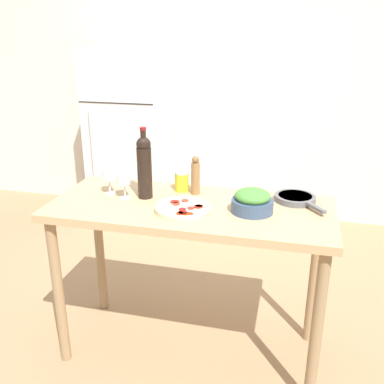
{
  "coord_description": "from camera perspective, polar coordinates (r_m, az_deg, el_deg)",
  "views": [
    {
      "loc": [
        0.5,
        -1.97,
        1.72
      ],
      "look_at": [
        0.0,
        0.03,
        0.96
      ],
      "focal_mm": 40.0,
      "sensor_mm": 36.0,
      "label": 1
    }
  ],
  "objects": [
    {
      "name": "pepper_mill",
      "position": [
        2.31,
        0.47,
        2.16
      ],
      "size": [
        0.05,
        0.05,
        0.22
      ],
      "color": "olive",
      "rests_on": "prep_counter"
    },
    {
      "name": "refrigerator",
      "position": [
        4.16,
        -8.23,
        7.38
      ],
      "size": [
        0.7,
        0.63,
        1.63
      ],
      "color": "silver",
      "rests_on": "ground_plane"
    },
    {
      "name": "salad_bowl",
      "position": [
        2.11,
        8.05,
        -1.24
      ],
      "size": [
        0.21,
        0.21,
        0.12
      ],
      "color": "#384C6B",
      "rests_on": "prep_counter"
    },
    {
      "name": "wine_bottle",
      "position": [
        2.26,
        -6.37,
        3.5
      ],
      "size": [
        0.08,
        0.08,
        0.38
      ],
      "color": "black",
      "rests_on": "prep_counter"
    },
    {
      "name": "wine_glass_near",
      "position": [
        2.28,
        -9.04,
        1.62
      ],
      "size": [
        0.07,
        0.07,
        0.14
      ],
      "color": "silver",
      "rests_on": "prep_counter"
    },
    {
      "name": "cast_iron_skillet",
      "position": [
        2.3,
        13.63,
        -0.8
      ],
      "size": [
        0.26,
        0.3,
        0.03
      ],
      "color": "#56565B",
      "rests_on": "prep_counter"
    },
    {
      "name": "prep_counter",
      "position": [
        2.24,
        -0.19,
        -4.62
      ],
      "size": [
        1.45,
        0.62,
        0.9
      ],
      "color": "tan",
      "rests_on": "ground_plane"
    },
    {
      "name": "homemade_pizza",
      "position": [
        2.11,
        -1.2,
        -2.17
      ],
      "size": [
        0.28,
        0.28,
        0.03
      ],
      "color": "beige",
      "rests_on": "prep_counter"
    },
    {
      "name": "wine_glass_far",
      "position": [
        2.36,
        -11.01,
        2.14
      ],
      "size": [
        0.07,
        0.07,
        0.14
      ],
      "color": "silver",
      "rests_on": "prep_counter"
    },
    {
      "name": "wall_back",
      "position": [
        4.16,
        7.21,
        14.27
      ],
      "size": [
        6.4,
        0.08,
        2.6
      ],
      "color": "silver",
      "rests_on": "ground_plane"
    },
    {
      "name": "ground_plane",
      "position": [
        2.67,
        -0.17,
        -20.03
      ],
      "size": [
        14.0,
        14.0,
        0.0
      ],
      "primitive_type": "plane",
      "color": "#9E7A56"
    },
    {
      "name": "salt_canister",
      "position": [
        2.38,
        -1.37,
        1.48
      ],
      "size": [
        0.08,
        0.08,
        0.11
      ],
      "color": "yellow",
      "rests_on": "prep_counter"
    }
  ]
}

